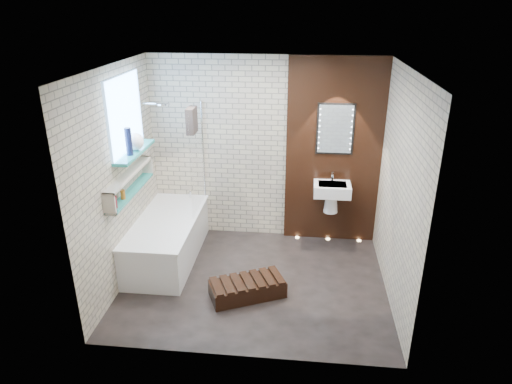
# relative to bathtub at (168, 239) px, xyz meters

# --- Properties ---
(ground) EXTENTS (3.20, 3.20, 0.00)m
(ground) POSITION_rel_bathtub_xyz_m (1.22, -0.45, -0.29)
(ground) COLOR black
(ground) RESTS_ON ground
(room_shell) EXTENTS (3.24, 3.20, 2.60)m
(room_shell) POSITION_rel_bathtub_xyz_m (1.22, -0.45, 1.01)
(room_shell) COLOR #C0B698
(room_shell) RESTS_ON ground
(walnut_panel) EXTENTS (1.30, 0.06, 2.60)m
(walnut_panel) POSITION_rel_bathtub_xyz_m (2.17, 0.82, 1.01)
(walnut_panel) COLOR black
(walnut_panel) RESTS_ON ground
(clerestory_window) EXTENTS (0.18, 1.00, 0.94)m
(clerestory_window) POSITION_rel_bathtub_xyz_m (-0.34, -0.10, 1.61)
(clerestory_window) COLOR #7FADE0
(clerestory_window) RESTS_ON room_shell
(display_niche) EXTENTS (0.14, 1.30, 0.26)m
(display_niche) POSITION_rel_bathtub_xyz_m (-0.31, -0.30, 0.91)
(display_niche) COLOR teal
(display_niche) RESTS_ON room_shell
(bathtub) EXTENTS (0.79, 1.74, 0.70)m
(bathtub) POSITION_rel_bathtub_xyz_m (0.00, 0.00, 0.00)
(bathtub) COLOR white
(bathtub) RESTS_ON ground
(bath_screen) EXTENTS (0.01, 0.78, 1.40)m
(bath_screen) POSITION_rel_bathtub_xyz_m (0.35, 0.44, 0.99)
(bath_screen) COLOR white
(bath_screen) RESTS_ON bathtub
(towel) EXTENTS (0.10, 0.25, 0.33)m
(towel) POSITION_rel_bathtub_xyz_m (0.35, 0.26, 1.56)
(towel) COLOR black
(towel) RESTS_ON bath_screen
(shower_head) EXTENTS (0.18, 0.18, 0.02)m
(shower_head) POSITION_rel_bathtub_xyz_m (-0.08, 0.50, 1.71)
(shower_head) COLOR silver
(shower_head) RESTS_ON room_shell
(washbasin) EXTENTS (0.50, 0.36, 0.58)m
(washbasin) POSITION_rel_bathtub_xyz_m (2.17, 0.62, 0.50)
(washbasin) COLOR white
(washbasin) RESTS_ON walnut_panel
(led_mirror) EXTENTS (0.50, 0.02, 0.70)m
(led_mirror) POSITION_rel_bathtub_xyz_m (2.17, 0.78, 1.36)
(led_mirror) COLOR black
(led_mirror) RESTS_ON walnut_panel
(walnut_step) EXTENTS (0.95, 0.71, 0.19)m
(walnut_step) POSITION_rel_bathtub_xyz_m (1.17, -0.75, -0.20)
(walnut_step) COLOR black
(walnut_step) RESTS_ON ground
(niche_bottles) EXTENTS (0.06, 0.31, 0.14)m
(niche_bottles) POSITION_rel_bathtub_xyz_m (-0.31, -0.70, 0.87)
(niche_bottles) COLOR maroon
(niche_bottles) RESTS_ON display_niche
(sill_vases) EXTENTS (0.22, 0.34, 0.33)m
(sill_vases) POSITION_rel_bathtub_xyz_m (-0.28, -0.12, 1.38)
(sill_vases) COLOR white
(sill_vases) RESTS_ON clerestory_window
(floor_uplights) EXTENTS (0.96, 0.06, 0.01)m
(floor_uplights) POSITION_rel_bathtub_xyz_m (2.17, 0.75, -0.29)
(floor_uplights) COLOR #FFD899
(floor_uplights) RESTS_ON ground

